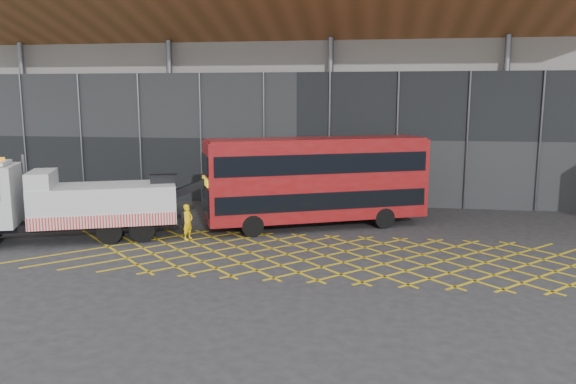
# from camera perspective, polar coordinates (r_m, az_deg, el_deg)

# --- Properties ---
(ground_plane) EXTENTS (120.00, 120.00, 0.00)m
(ground_plane) POSITION_cam_1_polar(r_m,az_deg,el_deg) (24.37, -7.57, -5.97)
(ground_plane) COLOR #28282B
(road_markings) EXTENTS (27.96, 7.16, 0.01)m
(road_markings) POSITION_cam_1_polar(r_m,az_deg,el_deg) (23.45, 5.76, -6.55)
(road_markings) COLOR gold
(road_markings) RESTS_ON ground_plane
(construction_building) EXTENTS (55.00, 23.97, 18.00)m
(construction_building) POSITION_cam_1_polar(r_m,az_deg,el_deg) (41.26, 2.18, 13.01)
(construction_building) COLOR gray
(construction_building) RESTS_ON ground_plane
(recovery_truck) EXTENTS (10.95, 5.98, 3.91)m
(recovery_truck) POSITION_cam_1_polar(r_m,az_deg,el_deg) (27.53, -21.98, -0.94)
(recovery_truck) COLOR black
(recovery_truck) RESTS_ON ground_plane
(bus_towed) EXTENTS (11.16, 6.83, 4.52)m
(bus_towed) POSITION_cam_1_polar(r_m,az_deg,el_deg) (28.12, 2.90, 1.41)
(bus_towed) COLOR maroon
(bus_towed) RESTS_ON ground_plane
(worker) EXTENTS (0.56, 0.69, 1.65)m
(worker) POSITION_cam_1_polar(r_m,az_deg,el_deg) (26.36, -10.14, -3.01)
(worker) COLOR yellow
(worker) RESTS_ON ground_plane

